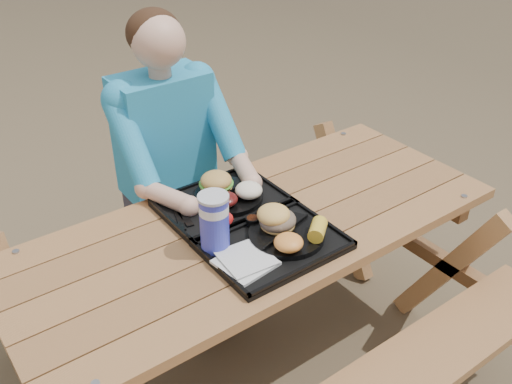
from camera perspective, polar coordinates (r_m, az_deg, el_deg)
ground at (r=2.56m, az=0.00°, el=-16.93°), size 60.00×60.00×0.00m
picnic_table at (r=2.29m, az=0.00°, el=-10.77°), size 1.80×1.49×0.75m
tray_near at (r=1.93m, az=1.67°, el=-5.29°), size 0.45×0.35×0.02m
tray_far at (r=2.14m, az=-3.26°, el=-1.27°), size 0.45×0.35×0.02m
plate_near at (r=1.94m, az=3.05°, el=-4.31°), size 0.26×0.26×0.02m
plate_far at (r=2.15m, az=-2.75°, el=-0.44°), size 0.26×0.26×0.02m
napkin_stack at (r=1.83m, az=-1.05°, el=-6.97°), size 0.18×0.18×0.02m
soda_cup at (r=1.85m, az=-4.18°, el=-3.17°), size 0.10×0.10×0.19m
condiment_bbq at (r=2.00m, az=-0.34°, el=-2.92°), size 0.05×0.05×0.03m
condiment_mustard at (r=2.03m, az=1.05°, el=-2.37°), size 0.05×0.05×0.03m
sandwich at (r=1.93m, az=2.20°, el=-1.92°), size 0.12×0.12×0.12m
mac_cheese at (r=1.85m, az=3.28°, el=-5.06°), size 0.10×0.10×0.05m
corn_cob at (r=1.92m, az=6.19°, el=-3.75°), size 0.13×0.13×0.05m
cutlery_far at (r=2.07m, az=-7.32°, el=-2.34°), size 0.05×0.15×0.01m
burger at (r=2.14m, az=-4.03°, el=1.51°), size 0.12×0.12×0.11m
baked_beans at (r=2.07m, az=-3.11°, el=-0.74°), size 0.09×0.09×0.04m
potato_salad at (r=2.11m, az=-0.72°, el=0.19°), size 0.10×0.10×0.06m
diner at (r=2.53m, az=-8.56°, el=0.93°), size 0.48×0.84×1.28m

